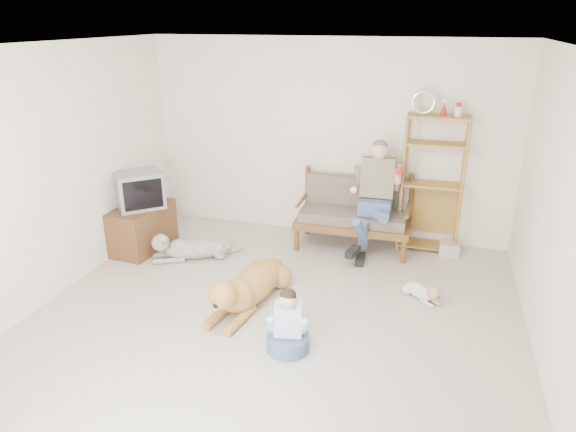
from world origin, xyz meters
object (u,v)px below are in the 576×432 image
(tv_stand, at_px, (142,228))
(etagere, at_px, (432,183))
(golden_retriever, at_px, (248,287))
(loveseat, at_px, (354,212))

(tv_stand, bearing_deg, etagere, 21.95)
(tv_stand, distance_m, golden_retriever, 2.10)
(tv_stand, bearing_deg, loveseat, 23.88)
(tv_stand, xyz_separation_m, golden_retriever, (1.86, -0.96, -0.09))
(loveseat, bearing_deg, golden_retriever, -114.72)
(loveseat, relative_size, etagere, 0.72)
(etagere, bearing_deg, loveseat, -169.13)
(etagere, bearing_deg, golden_retriever, -131.31)
(golden_retriever, bearing_deg, etagere, 58.25)
(tv_stand, relative_size, golden_retriever, 0.57)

